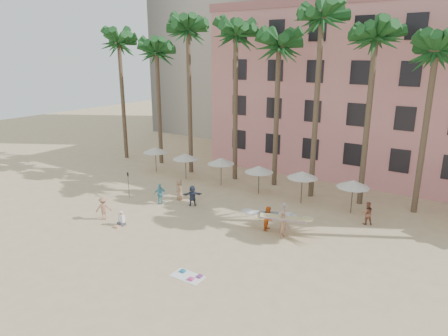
% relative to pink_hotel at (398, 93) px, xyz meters
% --- Properties ---
extents(ground, '(120.00, 120.00, 0.00)m').
position_rel_pink_hotel_xyz_m(ground, '(-7.00, -26.00, -8.00)').
color(ground, '#D1B789').
rests_on(ground, ground).
extents(pink_hotel, '(35.00, 14.00, 16.00)m').
position_rel_pink_hotel_xyz_m(pink_hotel, '(0.00, 0.00, 0.00)').
color(pink_hotel, pink).
rests_on(pink_hotel, ground).
extents(palm_row, '(44.40, 5.40, 16.30)m').
position_rel_pink_hotel_xyz_m(palm_row, '(-6.49, -11.00, 4.97)').
color(palm_row, brown).
rests_on(palm_row, ground).
extents(umbrella_row, '(22.50, 2.70, 2.73)m').
position_rel_pink_hotel_xyz_m(umbrella_row, '(-10.00, -13.50, -5.67)').
color(umbrella_row, '#332B23').
rests_on(umbrella_row, ground).
extents(beach_towel, '(1.80, 1.00, 0.14)m').
position_rel_pink_hotel_xyz_m(beach_towel, '(-4.69, -27.43, -7.97)').
color(beach_towel, white).
rests_on(beach_towel, ground).
extents(carrier_yellow, '(3.07, 2.09, 1.96)m').
position_rel_pink_hotel_xyz_m(carrier_yellow, '(-2.52, -20.12, -6.92)').
color(carrier_yellow, tan).
rests_on(carrier_yellow, ground).
extents(carrier_white, '(3.19, 1.54, 1.71)m').
position_rel_pink_hotel_xyz_m(carrier_white, '(-3.87, -19.62, -7.08)').
color(carrier_white, orange).
rests_on(carrier_white, ground).
extents(beachgoers, '(17.49, 10.88, 1.78)m').
position_rel_pink_hotel_xyz_m(beachgoers, '(-9.84, -19.62, -7.14)').
color(beachgoers, '#BDB1A6').
rests_on(beachgoers, ground).
extents(paddle, '(0.18, 0.04, 2.23)m').
position_rel_pink_hotel_xyz_m(paddle, '(-16.70, -20.39, -6.59)').
color(paddle, black).
rests_on(paddle, ground).
extents(seated_man, '(0.46, 0.80, 1.04)m').
position_rel_pink_hotel_xyz_m(seated_man, '(-12.90, -24.79, -7.64)').
color(seated_man, '#3F3F4C').
rests_on(seated_man, ground).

